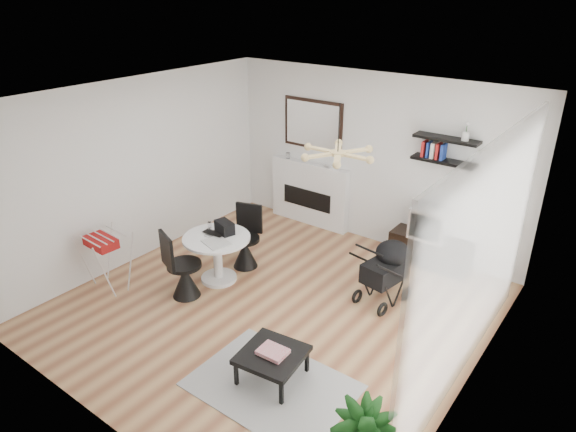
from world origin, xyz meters
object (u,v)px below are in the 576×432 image
Objects in this scene: dining_table at (217,252)px; drying_rack at (107,260)px; fireplace at (310,186)px; crt_tv at (431,223)px; coffee_table at (272,356)px; tv_console at (430,251)px; stroller at (386,274)px.

drying_rack reaches higher than dining_table.
drying_rack is at bearing -106.57° from fireplace.
fireplace reaches higher than drying_rack.
crt_tv is 3.37m from coffee_table.
fireplace is 2.33m from tv_console.
dining_table is 1.49m from drying_rack.
stroller is at bearing -94.70° from tv_console.
crt_tv is at bearing -174.86° from tv_console.
dining_table is at bearing -135.04° from tv_console.
dining_table is (-2.18, -2.21, -0.23)m from crt_tv.
fireplace is 2.25m from crt_tv.
drying_rack is (-1.07, -1.04, -0.02)m from dining_table.
fireplace is 1.83× the size of tv_console.
stroller reaches higher than tv_console.
drying_rack is 1.14× the size of coffee_table.
drying_rack is at bearing -138.19° from stroller.
fireplace reaches higher than coffee_table.
stroller is at bearing 35.69° from drying_rack.
dining_table reaches higher than tv_console.
coffee_table is at bearing -31.17° from dining_table.
crt_tv is at bearing -3.66° from fireplace.
stroller is (3.19, 2.00, -0.03)m from drying_rack.
coffee_table is (-0.33, -3.34, -0.37)m from crt_tv.
coffee_table is (1.91, -3.48, -0.38)m from fireplace.
dining_table is 2.17m from coffee_table.
coffee_table is (1.85, -1.12, -0.15)m from dining_table.
dining_table is at bearing 148.83° from coffee_table.
dining_table is 1.15× the size of drying_rack.
dining_table is at bearing 47.75° from drying_rack.
crt_tv is 0.58× the size of stroller.
tv_console is 3.36m from coffee_table.
fireplace is 3.99m from coffee_table.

